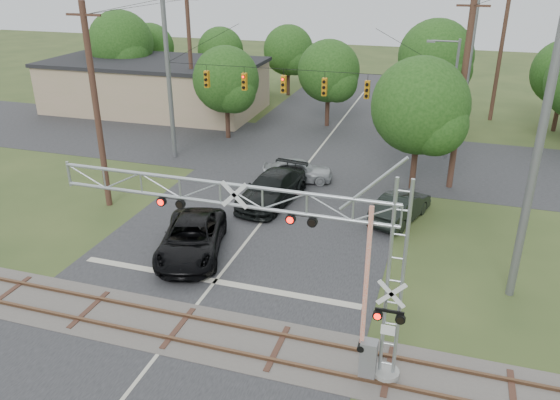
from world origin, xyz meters
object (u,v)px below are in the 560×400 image
(car_dark, at_px, (272,189))
(streetlight, at_px, (451,94))
(sedan_silver, at_px, (297,170))
(crossing_gantry, at_px, (286,245))
(traffic_signal_span, at_px, (318,86))
(pickup_black, at_px, (192,239))
(commercial_building, at_px, (155,85))

(car_dark, relative_size, streetlight, 0.73)
(sedan_silver, bearing_deg, crossing_gantry, 179.26)
(traffic_signal_span, bearing_deg, pickup_black, -103.23)
(sedan_silver, relative_size, streetlight, 0.54)
(commercial_building, distance_m, streetlight, 27.10)
(pickup_black, distance_m, commercial_building, 28.69)
(commercial_building, height_order, streetlight, streetlight)
(streetlight, bearing_deg, pickup_black, -121.11)
(crossing_gantry, height_order, commercial_building, crossing_gantry)
(sedan_silver, height_order, streetlight, streetlight)
(crossing_gantry, height_order, car_dark, crossing_gantry)
(pickup_black, xyz_separation_m, car_dark, (1.75, 6.93, 0.03))
(pickup_black, height_order, sedan_silver, pickup_black)
(car_dark, height_order, sedan_silver, car_dark)
(sedan_silver, distance_m, streetlight, 12.13)
(commercial_building, bearing_deg, car_dark, -46.31)
(crossing_gantry, distance_m, commercial_building, 37.18)
(commercial_building, bearing_deg, streetlight, -14.08)
(crossing_gantry, distance_m, streetlight, 24.35)
(traffic_signal_span, height_order, car_dark, traffic_signal_span)
(car_dark, bearing_deg, crossing_gantry, -61.78)
(streetlight, bearing_deg, commercial_building, 167.04)
(traffic_signal_span, distance_m, sedan_silver, 5.41)
(traffic_signal_span, distance_m, pickup_black, 13.78)
(pickup_black, relative_size, sedan_silver, 1.36)
(traffic_signal_span, distance_m, car_dark, 7.53)
(streetlight, bearing_deg, traffic_signal_span, -145.06)
(traffic_signal_span, relative_size, pickup_black, 3.21)
(commercial_building, relative_size, streetlight, 2.40)
(traffic_signal_span, xyz_separation_m, pickup_black, (-2.95, -12.54, -4.91))
(sedan_silver, xyz_separation_m, commercial_building, (-17.60, 13.57, 1.55))
(crossing_gantry, bearing_deg, car_dark, 110.31)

